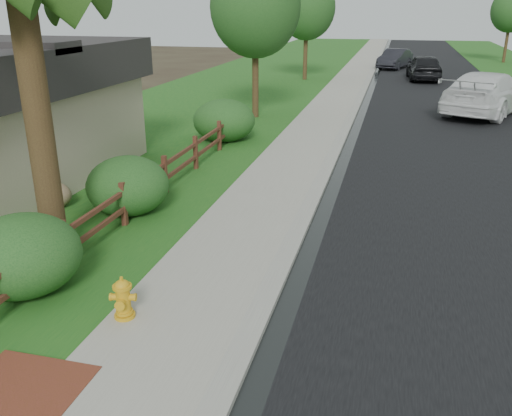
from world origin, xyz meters
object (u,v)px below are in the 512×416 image
(ranch_fence, at_px, (146,187))
(fire_hydrant, at_px, (123,299))
(white_suv, at_px, (487,93))
(dark_car_mid, at_px, (424,67))

(ranch_fence, bearing_deg, fire_hydrant, -68.89)
(fire_hydrant, distance_m, white_suv, 22.25)
(fire_hydrant, height_order, white_suv, white_suv)
(white_suv, bearing_deg, fire_hydrant, 92.47)
(white_suv, distance_m, dark_car_mid, 12.41)
(white_suv, relative_size, dark_car_mid, 1.33)
(fire_hydrant, relative_size, white_suv, 0.11)
(fire_hydrant, xyz_separation_m, dark_car_mid, (5.73, 32.86, 0.45))
(fire_hydrant, bearing_deg, white_suv, 68.47)
(fire_hydrant, xyz_separation_m, white_suv, (8.16, 20.69, 0.57))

